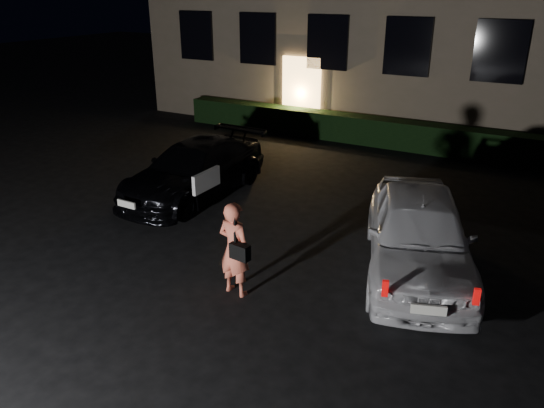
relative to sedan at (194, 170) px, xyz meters
The scene contains 5 objects.
ground 5.18m from the sedan, 54.26° to the right, with size 80.00×80.00×0.00m, color black.
hedge 7.01m from the sedan, 64.63° to the left, with size 15.00×0.70×0.85m, color black.
sedan is the anchor object (origin of this frame).
hatch 5.75m from the sedan, 11.20° to the right, with size 3.02×4.61×1.46m.
man 4.62m from the sedan, 45.16° to the right, with size 0.67×0.45×1.60m.
Camera 1 is at (4.43, -5.40, 4.69)m, focal length 35.00 mm.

